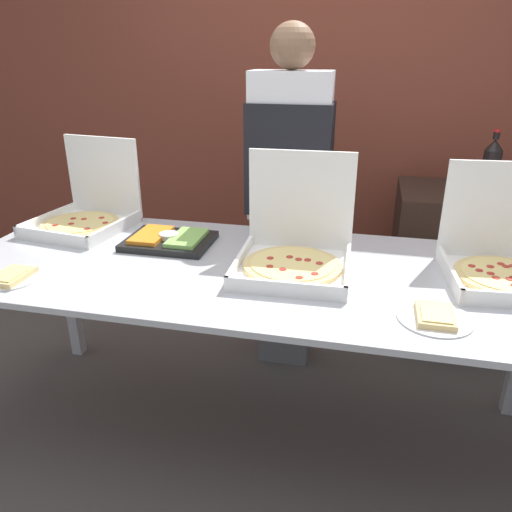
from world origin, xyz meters
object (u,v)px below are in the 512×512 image
soda_bottle (491,165)px  soda_can_colored (506,177)px  paper_plate_front_left (435,317)px  person_server_vest (289,187)px  pizza_box_near_left (503,260)px  paper_plate_front_center (11,277)px  pizza_box_near_right (295,249)px  veggie_tray (169,240)px  pizza_box_far_right (86,212)px

soda_bottle → soda_can_colored: size_ratio=2.76×
paper_plate_front_left → person_server_vest: (-0.65, 0.99, 0.15)m
pizza_box_near_left → person_server_vest: 1.10m
paper_plate_front_center → soda_can_colored: soda_can_colored is taller
pizza_box_near_right → soda_bottle: pizza_box_near_right is taller
veggie_tray → soda_can_colored: size_ratio=3.09×
pizza_box_far_right → soda_can_colored: bearing=31.9°
paper_plate_front_center → pizza_box_near_left: bearing=13.6°
veggie_tray → soda_bottle: 1.82m
paper_plate_front_left → paper_plate_front_center: bearing=-178.3°
soda_can_colored → soda_bottle: bearing=-135.6°
pizza_box_far_right → soda_can_colored: size_ratio=3.96×
paper_plate_front_center → soda_bottle: soda_bottle is taller
person_server_vest → paper_plate_front_left: bearing=123.5°
soda_bottle → pizza_box_far_right: bearing=-157.4°
pizza_box_near_left → soda_can_colored: 1.17m
pizza_box_near_left → paper_plate_front_center: size_ratio=2.35×
soda_bottle → person_server_vest: size_ratio=0.19×
pizza_box_far_right → paper_plate_front_left: (1.61, -0.59, -0.06)m
pizza_box_near_left → veggie_tray: size_ratio=1.23×
soda_can_colored → paper_plate_front_left: bearing=-108.7°
pizza_box_far_right → soda_can_colored: pizza_box_far_right is taller
soda_bottle → soda_can_colored: soda_bottle is taller
paper_plate_front_center → veggie_tray: (0.45, 0.49, 0.01)m
pizza_box_near_left → pizza_box_near_right: 0.80m
pizza_box_near_left → pizza_box_far_right: bearing=169.5°
pizza_box_near_left → paper_plate_front_center: bearing=-171.1°
paper_plate_front_left → soda_bottle: (0.40, 1.43, 0.22)m
soda_bottle → pizza_box_near_right: bearing=-129.9°
soda_can_colored → person_server_vest: bearing=-154.6°
pizza_box_far_right → paper_plate_front_left: pizza_box_far_right is taller
pizza_box_near_right → paper_plate_front_left: bearing=-33.5°
paper_plate_front_center → soda_bottle: size_ratio=0.59×
veggie_tray → pizza_box_near_left: bearing=-1.9°
pizza_box_far_right → pizza_box_near_right: bearing=-6.0°
soda_bottle → soda_can_colored: (0.12, 0.12, -0.09)m
pizza_box_near_right → soda_can_colored: size_ratio=3.81×
pizza_box_near_right → soda_bottle: 1.45m
pizza_box_near_right → person_server_vest: size_ratio=0.26×
veggie_tray → soda_bottle: (1.52, 0.98, 0.21)m
pizza_box_far_right → paper_plate_front_left: 1.71m
paper_plate_front_left → soda_bottle: 1.50m
pizza_box_far_right → pizza_box_near_right: size_ratio=1.04×
veggie_tray → soda_can_colored: soda_can_colored is taller
pizza_box_near_right → soda_bottle: (0.92, 1.10, 0.15)m
pizza_box_far_right → person_server_vest: person_server_vest is taller
pizza_box_near_left → soda_can_colored: pizza_box_near_left is taller
pizza_box_far_right → paper_plate_front_center: pizza_box_far_right is taller
pizza_box_far_right → pizza_box_near_left: (1.89, -0.19, 0.00)m
veggie_tray → person_server_vest: (0.46, 0.54, 0.13)m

